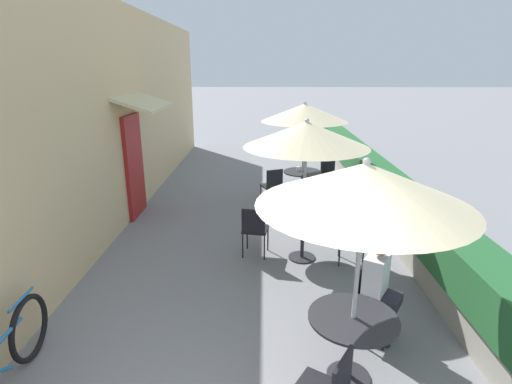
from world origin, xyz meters
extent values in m
cube|color=#D6B784|center=(-2.55, 6.81, 2.10)|extent=(0.24, 13.63, 4.20)
cube|color=maroon|center=(-2.39, 6.13, 1.05)|extent=(0.08, 0.96, 2.10)
cube|color=beige|center=(-2.08, 6.13, 2.35)|extent=(0.78, 1.80, 0.30)
cube|color=gray|center=(2.75, 6.71, 0.23)|extent=(0.44, 12.63, 0.45)
cube|color=#235B2D|center=(2.75, 6.71, 0.73)|extent=(0.60, 12.00, 0.56)
cylinder|color=#28282D|center=(1.14, 1.49, 0.01)|extent=(0.44, 0.44, 0.02)
cylinder|color=#28282D|center=(1.14, 1.49, 0.36)|extent=(0.06, 0.06, 0.70)
cylinder|color=#28282D|center=(1.14, 1.49, 0.70)|extent=(0.87, 0.87, 0.02)
cylinder|color=#B7B7BC|center=(1.14, 1.49, 1.10)|extent=(0.04, 0.04, 2.19)
cone|color=beige|center=(1.14, 1.49, 2.05)|extent=(1.91, 1.91, 0.39)
sphere|color=#B7B7BC|center=(1.14, 1.49, 2.25)|extent=(0.07, 0.07, 0.07)
cube|color=black|center=(1.55, 2.15, 0.45)|extent=(0.55, 0.55, 0.04)
cube|color=black|center=(1.39, 2.25, 0.66)|extent=(0.23, 0.34, 0.42)
cylinder|color=black|center=(1.61, 1.90, 0.23)|extent=(0.02, 0.02, 0.45)
cylinder|color=black|center=(1.80, 2.21, 0.23)|extent=(0.02, 0.02, 0.45)
cylinder|color=black|center=(1.30, 2.09, 0.23)|extent=(0.02, 0.02, 0.45)
cylinder|color=black|center=(1.49, 2.40, 0.23)|extent=(0.02, 0.02, 0.45)
cylinder|color=#23232D|center=(1.66, 1.99, 0.24)|extent=(0.11, 0.11, 0.47)
cylinder|color=#23232D|center=(1.75, 2.12, 0.24)|extent=(0.11, 0.11, 0.47)
cube|color=#23232D|center=(1.63, 2.10, 0.53)|extent=(0.46, 0.44, 0.12)
cube|color=white|center=(1.53, 2.16, 0.78)|extent=(0.37, 0.40, 0.50)
sphere|color=brown|center=(1.55, 2.15, 1.15)|extent=(0.20, 0.20, 0.20)
cube|color=black|center=(0.89, 0.73, 0.66)|extent=(0.23, 0.34, 0.42)
cylinder|color=#28282D|center=(0.91, 4.13, 0.01)|extent=(0.44, 0.44, 0.02)
cylinder|color=#28282D|center=(0.91, 4.13, 0.36)|extent=(0.06, 0.06, 0.70)
cylinder|color=#28282D|center=(0.91, 4.13, 0.70)|extent=(0.87, 0.87, 0.02)
cylinder|color=#B7B7BC|center=(0.91, 4.13, 1.10)|extent=(0.04, 0.04, 2.19)
cone|color=beige|center=(0.91, 4.13, 2.05)|extent=(1.91, 1.91, 0.39)
sphere|color=#B7B7BC|center=(0.91, 4.13, 2.25)|extent=(0.07, 0.07, 0.07)
cube|color=black|center=(0.15, 4.27, 0.45)|extent=(0.46, 0.46, 0.04)
cube|color=black|center=(0.12, 4.08, 0.66)|extent=(0.38, 0.09, 0.42)
cylinder|color=black|center=(0.36, 4.41, 0.23)|extent=(0.02, 0.02, 0.45)
cylinder|color=black|center=(0.00, 4.47, 0.23)|extent=(0.02, 0.02, 0.45)
cylinder|color=black|center=(0.29, 4.06, 0.23)|extent=(0.02, 0.02, 0.45)
cylinder|color=black|center=(-0.06, 4.12, 0.23)|extent=(0.02, 0.02, 0.45)
cube|color=black|center=(1.68, 4.00, 0.45)|extent=(0.46, 0.46, 0.04)
cube|color=black|center=(1.71, 4.18, 0.66)|extent=(0.38, 0.09, 0.42)
cylinder|color=black|center=(1.47, 3.86, 0.23)|extent=(0.02, 0.02, 0.45)
cylinder|color=black|center=(1.83, 3.79, 0.23)|extent=(0.02, 0.02, 0.45)
cylinder|color=black|center=(1.53, 4.21, 0.23)|extent=(0.02, 0.02, 0.45)
cylinder|color=black|center=(1.89, 4.15, 0.23)|extent=(0.02, 0.02, 0.45)
cylinder|color=#B73D3D|center=(0.79, 4.04, 0.76)|extent=(0.07, 0.07, 0.09)
cylinder|color=#28282D|center=(1.18, 7.05, 0.01)|extent=(0.44, 0.44, 0.02)
cylinder|color=#28282D|center=(1.18, 7.05, 0.36)|extent=(0.06, 0.06, 0.70)
cylinder|color=#28282D|center=(1.18, 7.05, 0.70)|extent=(0.87, 0.87, 0.02)
cylinder|color=#B7B7BC|center=(1.18, 7.05, 1.10)|extent=(0.04, 0.04, 2.19)
cone|color=beige|center=(1.18, 7.05, 2.05)|extent=(1.91, 1.91, 0.39)
sphere|color=#B7B7BC|center=(1.18, 7.05, 2.25)|extent=(0.07, 0.07, 0.07)
cube|color=black|center=(0.46, 6.76, 0.45)|extent=(0.52, 0.52, 0.04)
cube|color=black|center=(0.52, 6.59, 0.66)|extent=(0.36, 0.17, 0.42)
cylinder|color=black|center=(0.55, 7.00, 0.23)|extent=(0.02, 0.02, 0.45)
cylinder|color=black|center=(0.22, 6.86, 0.23)|extent=(0.02, 0.02, 0.45)
cylinder|color=black|center=(0.69, 6.66, 0.23)|extent=(0.02, 0.02, 0.45)
cylinder|color=black|center=(0.36, 6.53, 0.23)|extent=(0.02, 0.02, 0.45)
cube|color=black|center=(1.90, 7.35, 0.45)|extent=(0.52, 0.52, 0.04)
cube|color=black|center=(1.83, 7.52, 0.66)|extent=(0.36, 0.17, 0.42)
cylinder|color=black|center=(1.80, 7.11, 0.23)|extent=(0.02, 0.02, 0.45)
cylinder|color=black|center=(2.13, 7.25, 0.23)|extent=(0.02, 0.02, 0.45)
cylinder|color=black|center=(1.66, 7.44, 0.23)|extent=(0.02, 0.02, 0.45)
cylinder|color=black|center=(2.00, 7.58, 0.23)|extent=(0.02, 0.02, 0.45)
cylinder|color=white|center=(1.08, 7.13, 0.76)|extent=(0.07, 0.07, 0.09)
torus|color=black|center=(-2.22, 1.75, 0.36)|extent=(0.09, 0.72, 0.72)
cylinder|color=#236BA8|center=(-2.22, 1.71, 0.73)|extent=(0.05, 0.46, 0.03)
camera|label=1|loc=(0.26, -1.83, 3.03)|focal=28.00mm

